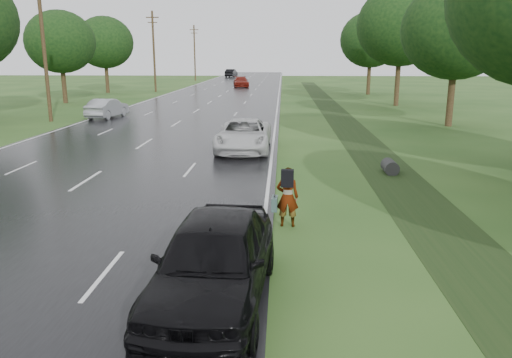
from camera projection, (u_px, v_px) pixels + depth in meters
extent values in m
cube|color=black|center=(216.00, 98.00, 54.31)|extent=(14.00, 180.00, 0.04)
cube|color=silver|center=(278.00, 98.00, 53.95)|extent=(0.12, 180.00, 0.01)
cube|color=silver|center=(155.00, 98.00, 54.65)|extent=(0.12, 180.00, 0.01)
cube|color=silver|center=(216.00, 98.00, 54.30)|extent=(0.12, 180.00, 0.01)
cube|color=black|center=(355.00, 134.00, 29.48)|extent=(2.20, 120.00, 0.01)
cylinder|color=#2D2D2D|center=(390.00, 167.00, 19.73)|extent=(0.56, 1.00, 0.56)
cylinder|color=#352415|center=(44.00, 49.00, 34.20)|extent=(0.26, 0.26, 10.00)
cylinder|color=#352415|center=(154.00, 52.00, 63.28)|extent=(0.26, 0.26, 10.00)
cube|color=#352415|center=(152.00, 17.00, 62.27)|extent=(1.60, 0.12, 0.12)
cube|color=#352415|center=(153.00, 22.00, 62.41)|extent=(1.20, 0.10, 0.10)
cylinder|color=#352415|center=(195.00, 53.00, 92.36)|extent=(0.26, 0.26, 10.00)
cube|color=#352415|center=(194.00, 30.00, 91.35)|extent=(1.60, 0.12, 0.12)
cube|color=#352415|center=(194.00, 33.00, 91.50)|extent=(1.20, 0.10, 0.10)
cylinder|color=#352415|center=(451.00, 99.00, 32.59)|extent=(0.44, 0.44, 3.52)
ellipsoid|color=black|center=(457.00, 29.00, 31.54)|extent=(7.00, 7.00, 6.30)
cylinder|color=#352415|center=(397.00, 83.00, 46.11)|extent=(0.44, 0.44, 4.16)
ellipsoid|color=black|center=(401.00, 26.00, 44.89)|extent=(8.00, 8.00, 7.20)
cylinder|color=#352415|center=(369.00, 79.00, 59.75)|extent=(0.44, 0.44, 3.68)
ellipsoid|color=black|center=(371.00, 40.00, 58.66)|extent=(7.20, 7.20, 6.48)
cylinder|color=#352415|center=(64.00, 86.00, 48.82)|extent=(0.44, 0.44, 3.36)
ellipsoid|color=black|center=(60.00, 42.00, 47.83)|extent=(6.60, 6.60, 5.94)
cylinder|color=#352415|center=(107.00, 79.00, 62.41)|extent=(0.44, 0.44, 3.52)
ellipsoid|color=black|center=(104.00, 42.00, 61.35)|extent=(7.00, 7.00, 6.30)
imported|color=#A5998C|center=(287.00, 197.00, 13.43)|extent=(0.62, 0.43, 1.65)
cube|color=black|center=(287.00, 178.00, 13.06)|extent=(0.34, 0.22, 0.46)
cube|color=#38514E|center=(275.00, 203.00, 13.61)|extent=(0.18, 0.47, 0.37)
cube|color=black|center=(275.00, 196.00, 13.55)|extent=(0.05, 0.16, 0.03)
imported|color=silver|center=(244.00, 135.00, 24.10)|extent=(2.54, 5.45, 1.51)
imported|color=black|center=(214.00, 260.00, 9.14)|extent=(2.28, 5.04, 1.68)
imported|color=#95989D|center=(107.00, 108.00, 37.01)|extent=(2.06, 4.48, 1.42)
imported|color=maroon|center=(241.00, 82.00, 73.97)|extent=(2.85, 5.44, 1.51)
imported|color=black|center=(231.00, 73.00, 108.26)|extent=(2.38, 5.35, 1.71)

